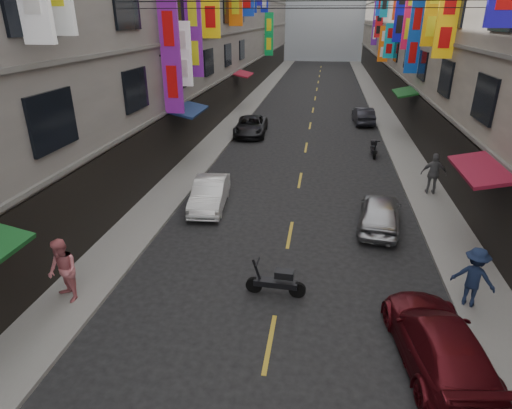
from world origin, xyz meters
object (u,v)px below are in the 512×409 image
(car_left_mid, at_px, (210,194))
(car_left_far, at_px, (251,126))
(scooter_far_right, at_px, (374,149))
(pedestrian_rnear, at_px, (474,277))
(car_right_near, at_px, (439,342))
(car_right_mid, at_px, (380,212))
(pedestrian_lfar, at_px, (63,271))
(car_right_far, at_px, (363,116))
(scooter_crossing, at_px, (277,282))
(pedestrian_rfar, at_px, (434,174))

(car_left_mid, height_order, car_left_far, car_left_far)
(scooter_far_right, relative_size, pedestrian_rnear, 1.01)
(car_right_near, xyz_separation_m, car_right_mid, (-0.60, 7.23, 0.02))
(car_right_near, distance_m, pedestrian_lfar, 10.03)
(car_left_far, bearing_deg, pedestrian_rnear, -65.89)
(car_right_far, bearing_deg, car_left_far, 26.73)
(car_right_mid, bearing_deg, scooter_crossing, 63.48)
(car_left_far, bearing_deg, pedestrian_lfar, -98.89)
(car_right_near, xyz_separation_m, pedestrian_lfar, (-9.99, 0.81, 0.44))
(pedestrian_lfar, xyz_separation_m, pedestrian_rnear, (11.39, 1.60, -0.06))
(car_left_far, height_order, car_right_near, car_right_near)
(car_right_mid, xyz_separation_m, pedestrian_lfar, (-9.39, -6.42, 0.42))
(scooter_crossing, xyz_separation_m, car_left_far, (-3.93, 18.50, 0.19))
(car_right_far, xyz_separation_m, pedestrian_rnear, (1.40, -22.98, 0.38))
(pedestrian_rnear, height_order, pedestrian_rfar, pedestrian_rfar)
(car_left_mid, bearing_deg, pedestrian_lfar, -112.99)
(scooter_crossing, xyz_separation_m, pedestrian_lfar, (-5.92, -1.34, 0.64))
(car_left_far, bearing_deg, car_right_near, -71.98)
(scooter_crossing, xyz_separation_m, car_right_far, (4.07, 23.24, 0.19))
(scooter_crossing, relative_size, car_left_far, 0.40)
(scooter_crossing, height_order, car_right_far, car_right_far)
(pedestrian_lfar, bearing_deg, pedestrian_rnear, 42.74)
(scooter_crossing, bearing_deg, pedestrian_lfar, 105.01)
(pedestrian_lfar, bearing_deg, scooter_crossing, 47.47)
(car_left_mid, bearing_deg, pedestrian_rfar, 11.03)
(scooter_far_right, relative_size, car_right_near, 0.41)
(car_right_far, height_order, pedestrian_rnear, pedestrian_rnear)
(car_right_near, height_order, car_right_far, car_right_near)
(scooter_crossing, xyz_separation_m, pedestrian_rfar, (6.18, 8.83, 0.63))
(scooter_crossing, bearing_deg, scooter_far_right, -13.27)
(scooter_crossing, distance_m, car_right_far, 23.60)
(pedestrian_rnear, bearing_deg, car_right_far, -62.31)
(car_right_far, xyz_separation_m, pedestrian_rfar, (2.11, -14.42, 0.45))
(car_right_far, bearing_deg, car_left_mid, 62.13)
(car_left_mid, xyz_separation_m, car_right_mid, (7.07, -0.87, 0.03))
(pedestrian_rfar, bearing_deg, pedestrian_lfar, 43.33)
(car_right_near, relative_size, car_right_far, 1.15)
(car_right_near, xyz_separation_m, pedestrian_rnear, (1.40, 2.41, 0.38))
(car_left_far, distance_m, car_right_mid, 15.32)
(car_right_near, relative_size, pedestrian_rnear, 2.46)
(scooter_crossing, distance_m, pedestrian_rfar, 10.80)
(car_left_mid, xyz_separation_m, car_left_far, (-0.33, 12.54, 0.00))
(car_right_near, bearing_deg, scooter_crossing, -35.81)
(car_right_mid, height_order, pedestrian_lfar, pedestrian_lfar)
(scooter_crossing, relative_size, pedestrian_lfar, 0.94)
(scooter_far_right, xyz_separation_m, car_left_far, (-8.05, 3.72, 0.19))
(car_right_mid, bearing_deg, pedestrian_rnear, 120.33)
(pedestrian_rfar, bearing_deg, pedestrian_rnear, 88.54)
(car_left_far, relative_size, car_right_near, 1.03)
(car_left_mid, height_order, pedestrian_lfar, pedestrian_lfar)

